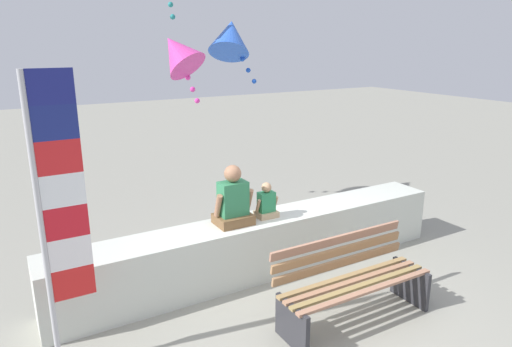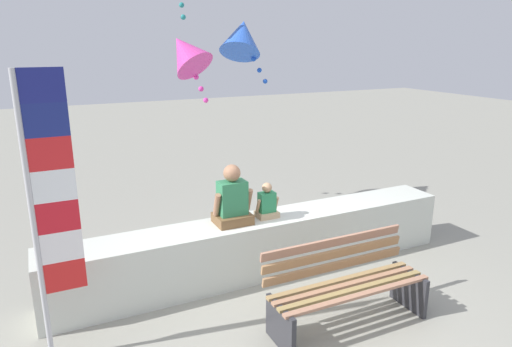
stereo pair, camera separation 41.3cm
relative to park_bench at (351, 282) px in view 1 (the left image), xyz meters
The scene contains 8 objects.
ground_plane 0.56m from the park_bench, 145.69° to the left, with size 40.00×40.00×0.00m, color gray.
seawall_ledge 1.41m from the park_bench, 102.24° to the left, with size 5.34×0.60×0.75m, color silver.
park_bench is the anchor object (origin of this frame).
person_adult 1.67m from the park_bench, 116.37° to the left, with size 0.49×0.36×0.75m.
person_child 1.50m from the park_bench, 98.87° to the left, with size 0.30×0.22×0.46m.
flag_banner 3.04m from the park_bench, 165.81° to the left, with size 0.41×0.05×2.70m.
kite_magenta 3.88m from the park_bench, 102.94° to the left, with size 0.89×0.97×1.15m.
kite_blue 4.56m from the park_bench, 82.32° to the left, with size 1.08×1.11×1.18m.
Camera 1 is at (-2.80, -3.51, 2.89)m, focal length 32.34 mm.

